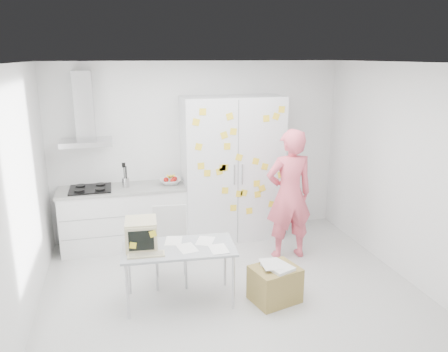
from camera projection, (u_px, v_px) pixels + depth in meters
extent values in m
cube|color=silver|center=(232.00, 293.00, 5.30)|extent=(4.50, 4.00, 0.02)
cube|color=white|center=(199.00, 150.00, 6.80)|extent=(4.50, 0.02, 2.70)
cube|color=white|center=(18.00, 202.00, 4.40)|extent=(0.02, 4.00, 2.70)
cube|color=white|center=(406.00, 173.00, 5.47)|extent=(0.02, 4.00, 2.70)
cube|color=white|center=(234.00, 63.00, 4.58)|extent=(4.50, 4.00, 0.02)
cube|color=white|center=(125.00, 218.00, 6.48)|extent=(1.80, 0.60, 0.88)
cube|color=gray|center=(125.00, 216.00, 6.16)|extent=(1.76, 0.01, 0.01)
cube|color=gray|center=(126.00, 235.00, 6.24)|extent=(1.76, 0.01, 0.01)
cube|color=#9E9E99|center=(123.00, 189.00, 6.36)|extent=(1.84, 0.63, 0.04)
cube|color=black|center=(90.00, 189.00, 6.25)|extent=(0.58, 0.50, 0.03)
cylinder|color=black|center=(79.00, 190.00, 6.09)|extent=(0.14, 0.14, 0.02)
cylinder|color=black|center=(100.00, 189.00, 6.16)|extent=(0.14, 0.14, 0.02)
cylinder|color=black|center=(80.00, 186.00, 6.32)|extent=(0.14, 0.14, 0.02)
cylinder|color=black|center=(101.00, 184.00, 6.39)|extent=(0.14, 0.14, 0.02)
cylinder|color=silver|center=(126.00, 182.00, 6.35)|extent=(0.10, 0.10, 0.14)
cylinder|color=black|center=(124.00, 176.00, 6.33)|extent=(0.01, 0.01, 0.30)
cylinder|color=black|center=(127.00, 176.00, 6.32)|extent=(0.01, 0.01, 0.30)
cylinder|color=black|center=(126.00, 175.00, 6.34)|extent=(0.01, 0.01, 0.30)
cube|color=black|center=(124.00, 165.00, 6.29)|extent=(0.05, 0.01, 0.07)
imported|color=white|center=(170.00, 182.00, 6.51)|extent=(0.31, 0.31, 0.08)
sphere|color=#B2140F|center=(166.00, 180.00, 6.51)|extent=(0.08, 0.08, 0.08)
sphere|color=#B2140F|center=(173.00, 181.00, 6.46)|extent=(0.08, 0.08, 0.08)
sphere|color=#B2140F|center=(175.00, 179.00, 6.56)|extent=(0.08, 0.08, 0.08)
cylinder|color=yellow|center=(169.00, 177.00, 6.51)|extent=(0.09, 0.17, 0.10)
cylinder|color=yellow|center=(170.00, 177.00, 6.51)|extent=(0.04, 0.17, 0.10)
cylinder|color=yellow|center=(172.00, 176.00, 6.52)|extent=(0.08, 0.17, 0.10)
cube|color=silver|center=(87.00, 142.00, 6.11)|extent=(0.70, 0.48, 0.07)
cube|color=silver|center=(84.00, 105.00, 6.09)|extent=(0.26, 0.24, 0.95)
cube|color=silver|center=(232.00, 169.00, 6.67)|extent=(1.50, 0.65, 2.20)
cube|color=slate|center=(238.00, 174.00, 6.37)|extent=(0.01, 0.01, 2.16)
cube|color=silver|center=(234.00, 175.00, 6.34)|extent=(0.02, 0.02, 0.30)
cube|color=silver|center=(242.00, 174.00, 6.37)|extent=(0.02, 0.02, 0.30)
cube|color=yellow|center=(266.00, 118.00, 6.25)|extent=(0.10, 0.00, 0.10)
cube|color=yellow|center=(276.00, 116.00, 6.28)|extent=(0.12, 0.00, 0.12)
cube|color=yellow|center=(281.00, 175.00, 6.54)|extent=(0.12, 0.00, 0.12)
cube|color=yellow|center=(223.00, 168.00, 6.28)|extent=(0.10, 0.00, 0.10)
cube|color=yellow|center=(239.00, 157.00, 6.30)|extent=(0.12, 0.00, 0.12)
cube|color=yellow|center=(262.00, 188.00, 6.52)|extent=(0.12, 0.00, 0.12)
cube|color=yellow|center=(225.00, 191.00, 6.38)|extent=(0.10, 0.00, 0.10)
cube|color=yellow|center=(230.00, 116.00, 6.11)|extent=(0.12, 0.00, 0.12)
cube|color=yellow|center=(244.00, 193.00, 6.46)|extent=(0.12, 0.00, 0.12)
cube|color=yellow|center=(265.00, 167.00, 6.44)|extent=(0.12, 0.00, 0.12)
cube|color=yellow|center=(257.00, 183.00, 6.48)|extent=(0.10, 0.00, 0.10)
cube|color=yellow|center=(224.00, 135.00, 6.16)|extent=(0.12, 0.00, 0.12)
cube|color=yellow|center=(207.00, 173.00, 6.24)|extent=(0.10, 0.00, 0.10)
cube|color=yellow|center=(201.00, 166.00, 6.19)|extent=(0.10, 0.00, 0.10)
cube|color=yellow|center=(196.00, 122.00, 6.01)|extent=(0.11, 0.00, 0.11)
cube|color=yellow|center=(233.00, 208.00, 6.49)|extent=(0.10, 0.00, 0.10)
cube|color=yellow|center=(225.00, 167.00, 6.29)|extent=(0.11, 0.00, 0.11)
cube|color=yellow|center=(272.00, 204.00, 6.63)|extent=(0.11, 0.00, 0.11)
cube|color=yellow|center=(282.00, 109.00, 6.27)|extent=(0.10, 0.00, 0.10)
cube|color=yellow|center=(227.00, 146.00, 6.21)|extent=(0.10, 0.00, 0.10)
cube|color=yellow|center=(219.00, 172.00, 6.28)|extent=(0.11, 0.00, 0.11)
cube|color=yellow|center=(249.00, 211.00, 6.56)|extent=(0.10, 0.00, 0.10)
cube|color=yellow|center=(203.00, 112.00, 6.00)|extent=(0.10, 0.00, 0.10)
cube|color=yellow|center=(199.00, 147.00, 6.11)|extent=(0.12, 0.00, 0.12)
cube|color=yellow|center=(258.00, 194.00, 6.53)|extent=(0.11, 0.00, 0.11)
cube|color=yellow|center=(233.00, 132.00, 6.18)|extent=(0.11, 0.00, 0.11)
cube|color=yellow|center=(256.00, 161.00, 6.38)|extent=(0.11, 0.00, 0.11)
cube|color=yellow|center=(239.00, 194.00, 6.45)|extent=(0.11, 0.00, 0.11)
imported|color=#ED5C6F|center=(289.00, 195.00, 6.01)|extent=(0.68, 0.45, 1.84)
cube|color=#ACB1B7|center=(179.00, 248.00, 4.93)|extent=(1.31, 0.73, 0.03)
cylinder|color=silver|center=(127.00, 292.00, 4.68)|extent=(0.03, 0.03, 0.65)
cylinder|color=silver|center=(233.00, 282.00, 4.87)|extent=(0.03, 0.03, 0.65)
cylinder|color=silver|center=(129.00, 269.00, 5.18)|extent=(0.03, 0.03, 0.65)
cylinder|color=silver|center=(225.00, 261.00, 5.37)|extent=(0.03, 0.03, 0.65)
cube|color=beige|center=(141.00, 234.00, 4.89)|extent=(0.37, 0.39, 0.33)
cube|color=beige|center=(141.00, 240.00, 4.71)|extent=(0.33, 0.04, 0.29)
cube|color=black|center=(141.00, 241.00, 4.70)|extent=(0.27, 0.03, 0.23)
cube|color=yellow|center=(133.00, 245.00, 4.69)|extent=(0.08, 0.01, 0.08)
cube|color=yellow|center=(153.00, 234.00, 4.70)|extent=(0.09, 0.01, 0.09)
cube|color=beige|center=(146.00, 255.00, 4.71)|extent=(0.41, 0.16, 0.02)
cube|color=gray|center=(146.00, 254.00, 4.71)|extent=(0.37, 0.13, 0.01)
cube|color=white|center=(187.00, 248.00, 4.90)|extent=(0.23, 0.30, 0.00)
cube|color=white|center=(205.00, 241.00, 5.09)|extent=(0.28, 0.32, 0.00)
cube|color=white|center=(219.00, 249.00, 4.87)|extent=(0.20, 0.27, 0.00)
cube|color=white|center=(174.00, 241.00, 5.10)|extent=(0.25, 0.30, 0.00)
cube|color=beige|center=(171.00, 249.00, 5.40)|extent=(0.48, 0.48, 0.04)
cube|color=beige|center=(170.00, 223.00, 5.52)|extent=(0.42, 0.08, 0.48)
cylinder|color=#B9B9BE|center=(157.00, 274.00, 5.27)|extent=(0.03, 0.03, 0.45)
cylinder|color=#B9B9BE|center=(186.00, 272.00, 5.32)|extent=(0.03, 0.03, 0.45)
cylinder|color=#B9B9BE|center=(157.00, 261.00, 5.61)|extent=(0.03, 0.03, 0.45)
cylinder|color=#B9B9BE|center=(185.00, 259.00, 5.66)|extent=(0.03, 0.03, 0.45)
cube|color=olive|center=(275.00, 284.00, 5.07)|extent=(0.61, 0.54, 0.42)
cube|color=white|center=(278.00, 267.00, 5.00)|extent=(0.36, 0.40, 0.04)
cube|color=white|center=(271.00, 264.00, 5.03)|extent=(0.23, 0.32, 0.00)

